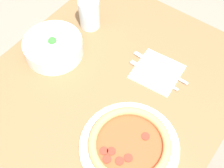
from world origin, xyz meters
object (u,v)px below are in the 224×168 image
at_px(knife, 163,69).
at_px(glass, 89,14).
at_px(bowl, 53,46).
at_px(fork, 154,76).
at_px(pizza, 129,145).

height_order(knife, glass, glass).
xyz_separation_m(bowl, knife, (0.17, -0.36, -0.03)).
xyz_separation_m(fork, glass, (0.06, 0.34, 0.05)).
distance_m(pizza, bowl, 0.46).
bearing_deg(fork, glass, -8.22).
bearing_deg(pizza, glass, 51.86).
distance_m(pizza, knife, 0.32).
bearing_deg(glass, pizza, -128.14).
xyz_separation_m(bowl, fork, (0.13, -0.35, -0.03)).
relative_size(bowl, glass, 1.81).
distance_m(fork, knife, 0.04).
bearing_deg(bowl, pizza, -107.64).
xyz_separation_m(pizza, glass, (0.33, 0.42, 0.04)).
bearing_deg(glass, fork, -100.25).
xyz_separation_m(pizza, bowl, (0.14, 0.43, 0.02)).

